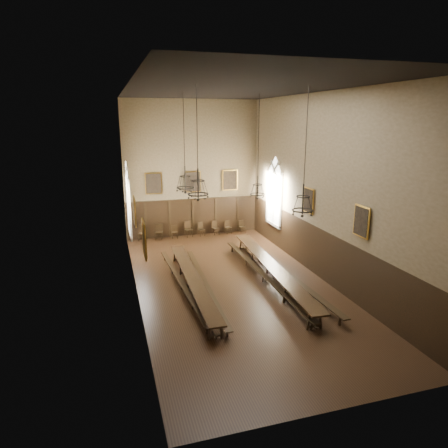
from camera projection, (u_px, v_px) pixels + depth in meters
name	position (u px, v px, depth m)	size (l,w,h in m)	color
floor	(233.00, 285.00, 19.27)	(9.00, 18.00, 0.02)	black
ceiling	(234.00, 88.00, 16.97)	(9.00, 18.00, 0.02)	black
wall_back	(192.00, 169.00, 26.47)	(9.00, 0.02, 9.00)	#7B684B
wall_front	(345.00, 256.00, 9.76)	(9.00, 0.02, 9.00)	#7B684B
wall_left	(132.00, 198.00, 16.89)	(0.02, 18.00, 9.00)	#7B684B
wall_right	(322.00, 188.00, 19.35)	(0.02, 18.00, 9.00)	#7B684B
wainscot_panelling	(233.00, 260.00, 18.95)	(9.00, 18.00, 2.50)	black
table_left	(193.00, 284.00, 18.41)	(0.87, 9.53, 0.74)	black
table_right	(271.00, 273.00, 19.62)	(1.35, 10.73, 0.83)	black
bench_left_outer	(181.00, 284.00, 18.64)	(0.66, 9.13, 0.41)	black
bench_left_inner	(205.00, 285.00, 18.56)	(0.70, 9.21, 0.41)	black
bench_right_inner	(263.00, 276.00, 19.50)	(0.44, 10.46, 0.47)	black
bench_right_outer	(282.00, 273.00, 19.93)	(0.68, 10.80, 0.49)	black
chair_0	(142.00, 236.00, 26.19)	(0.58, 0.58, 1.04)	black
chair_1	(159.00, 235.00, 26.43)	(0.57, 0.57, 1.03)	black
chair_2	(175.00, 234.00, 26.69)	(0.41, 0.41, 0.87)	black
chair_3	(189.00, 232.00, 27.03)	(0.55, 0.55, 1.04)	black
chair_4	(201.00, 232.00, 27.26)	(0.49, 0.49, 0.92)	black
chair_5	(215.00, 230.00, 27.57)	(0.50, 0.50, 0.94)	black
chair_6	(228.00, 230.00, 27.83)	(0.47, 0.47, 0.90)	black
chair_7	(242.00, 229.00, 28.02)	(0.42, 0.42, 0.87)	black
chandelier_back_left	(185.00, 182.00, 19.63)	(0.87, 0.87, 4.69)	black
chandelier_back_right	(257.00, 187.00, 21.23)	(0.81, 0.81, 5.29)	black
chandelier_front_left	(198.00, 187.00, 15.44)	(0.81, 0.81, 4.23)	black
chandelier_front_right	(303.00, 203.00, 16.54)	(0.90, 0.90, 5.09)	black
portrait_back_0	(154.00, 183.00, 25.85)	(1.10, 0.12, 1.40)	#B1802A
portrait_back_1	(193.00, 182.00, 26.56)	(1.10, 0.12, 1.40)	#B1802A
portrait_back_2	(230.00, 180.00, 27.27)	(1.10, 0.12, 1.40)	#B1802A
portrait_left_0	(135.00, 211.00, 18.05)	(0.12, 1.00, 1.30)	#B1802A
portrait_left_1	(144.00, 239.00, 13.88)	(0.12, 1.00, 1.30)	#B1802A
portrait_right_0	(309.00, 201.00, 20.44)	(0.12, 1.00, 1.30)	#B1802A
portrait_right_1	(361.00, 221.00, 16.27)	(0.12, 1.00, 1.30)	#B1802A
window_right	(274.00, 191.00, 24.71)	(0.20, 2.20, 4.60)	white
window_left	(128.00, 199.00, 22.29)	(0.20, 2.20, 4.60)	white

